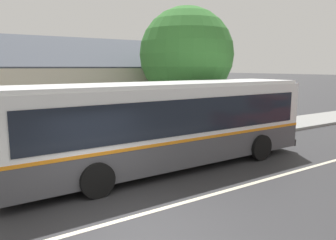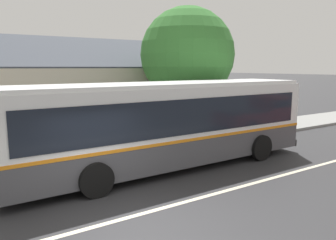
{
  "view_description": "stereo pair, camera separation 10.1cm",
  "coord_description": "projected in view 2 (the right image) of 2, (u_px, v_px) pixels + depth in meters",
  "views": [
    {
      "loc": [
        -3.06,
        -6.68,
        3.58
      ],
      "look_at": [
        3.69,
        3.52,
        1.6
      ],
      "focal_mm": 35.0,
      "sensor_mm": 36.0,
      "label": 1
    },
    {
      "loc": [
        -2.97,
        -6.73,
        3.58
      ],
      "look_at": [
        3.69,
        3.52,
        1.6
      ],
      "focal_mm": 35.0,
      "sensor_mm": 36.0,
      "label": 2
    }
  ],
  "objects": [
    {
      "name": "transit_bus",
      "position": [
        167.0,
        122.0,
        11.62
      ],
      "size": [
        11.55,
        2.82,
        3.05
      ],
      "color": "#47474C",
      "rests_on": "ground"
    },
    {
      "name": "street_tree_primary",
      "position": [
        188.0,
        57.0,
        16.71
      ],
      "size": [
        4.78,
        4.78,
        6.61
      ],
      "color": "#4C3828",
      "rests_on": "ground"
    },
    {
      "name": "lane_divider_stripe",
      "position": [
        119.0,
        220.0,
        7.74
      ],
      "size": [
        60.0,
        0.16,
        0.01
      ],
      "primitive_type": "cube",
      "color": "beige",
      "rests_on": "ground"
    },
    {
      "name": "bus_stop_sign",
      "position": [
        238.0,
        106.0,
        16.37
      ],
      "size": [
        0.36,
        0.07,
        2.4
      ],
      "color": "gray",
      "rests_on": "sidewalk_far"
    },
    {
      "name": "ground_plane",
      "position": [
        119.0,
        220.0,
        7.74
      ],
      "size": [
        300.0,
        300.0,
        0.0
      ],
      "primitive_type": "plane",
      "color": "#2D2D30"
    },
    {
      "name": "sidewalk_far",
      "position": [
        54.0,
        159.0,
        12.7
      ],
      "size": [
        60.0,
        3.0,
        0.15
      ],
      "primitive_type": "cube",
      "color": "gray",
      "rests_on": "ground"
    },
    {
      "name": "bench_down_street",
      "position": [
        20.0,
        153.0,
        11.62
      ],
      "size": [
        1.77,
        0.51,
        0.94
      ],
      "color": "brown",
      "rests_on": "sidewalk_far"
    }
  ]
}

